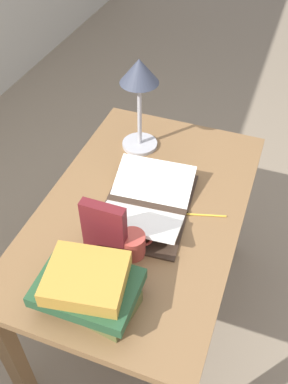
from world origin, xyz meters
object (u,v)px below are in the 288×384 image
open_book (146,203)px  book_standing_upright (104,230)px  reading_lamp (139,83)px  pencil (206,215)px  book_stack_tall (88,287)px  coffee_mug (133,244)px

open_book → book_standing_upright: book_standing_upright is taller
reading_lamp → pencil: (-0.31, -0.38, -0.30)m
book_stack_tall → book_standing_upright: 0.20m
book_stack_tall → pencil: bearing=-27.8°
open_book → coffee_mug: coffee_mug is taller
book_stack_tall → book_standing_upright: book_standing_upright is taller
book_stack_tall → reading_lamp: (0.78, 0.13, 0.23)m
reading_lamp → coffee_mug: reading_lamp is taller
open_book → book_stack_tall: size_ratio=1.52×
book_standing_upright → coffee_mug: bearing=-72.5°
book_stack_tall → pencil: size_ratio=2.15×
pencil → book_stack_tall: bearing=152.2°
open_book → book_stack_tall: bearing=171.9°
open_book → book_stack_tall: (-0.43, 0.03, 0.05)m
pencil → book_standing_upright: bearing=135.0°
coffee_mug → pencil: bearing=-37.3°
open_book → reading_lamp: (0.34, 0.16, 0.28)m
pencil → open_book: bearing=99.4°
coffee_mug → pencil: (0.25, -0.19, -0.04)m
book_stack_tall → reading_lamp: 0.82m
book_standing_upright → coffee_mug: book_standing_upright is taller
coffee_mug → open_book: bearing=8.0°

